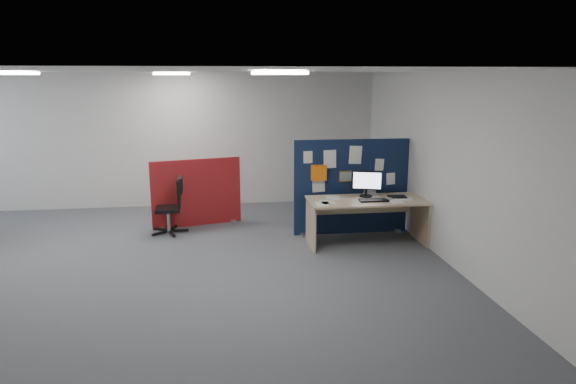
{
  "coord_description": "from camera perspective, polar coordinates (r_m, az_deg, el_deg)",
  "views": [
    {
      "loc": [
        1.28,
        -7.07,
        2.64
      ],
      "look_at": [
        2.25,
        0.07,
        1.0
      ],
      "focal_mm": 32.0,
      "sensor_mm": 36.0,
      "label": 1
    }
  ],
  "objects": [
    {
      "name": "navy_divider",
      "position": [
        8.7,
        6.92,
        0.59
      ],
      "size": [
        1.95,
        0.3,
        1.61
      ],
      "color": "#101C3C",
      "rests_on": "floor"
    },
    {
      "name": "keyboard",
      "position": [
        8.09,
        9.52,
        -0.91
      ],
      "size": [
        0.45,
        0.19,
        0.02
      ],
      "primitive_type": "cube",
      "rotation": [
        0.0,
        0.0,
        -0.02
      ],
      "color": "black",
      "rests_on": "main_desk"
    },
    {
      "name": "wall_back",
      "position": [
        10.72,
        -14.64,
        5.5
      ],
      "size": [
        9.0,
        0.02,
        2.7
      ],
      "primitive_type": "cube",
      "color": "silver",
      "rests_on": "floor"
    },
    {
      "name": "mouse",
      "position": [
        8.21,
        11.11,
        -0.76
      ],
      "size": [
        0.11,
        0.09,
        0.03
      ],
      "primitive_type": "cube",
      "rotation": [
        0.0,
        0.0,
        0.33
      ],
      "color": "#A2A2A8",
      "rests_on": "main_desk"
    },
    {
      "name": "wall_right",
      "position": [
        7.87,
        16.51,
        2.87
      ],
      "size": [
        0.02,
        7.0,
        2.7
      ],
      "primitive_type": "cube",
      "color": "silver",
      "rests_on": "floor"
    },
    {
      "name": "monitor_main",
      "position": [
        8.32,
        8.7,
        1.04
      ],
      "size": [
        0.47,
        0.2,
        0.42
      ],
      "rotation": [
        0.0,
        0.0,
        -0.31
      ],
      "color": "black",
      "rests_on": "main_desk"
    },
    {
      "name": "ceiling_lights",
      "position": [
        7.79,
        -15.12,
        12.62
      ],
      "size": [
        4.1,
        4.1,
        0.04
      ],
      "color": "white",
      "rests_on": "ceiling"
    },
    {
      "name": "floor",
      "position": [
        7.65,
        -17.06,
        -7.95
      ],
      "size": [
        9.0,
        9.0,
        0.0
      ],
      "primitive_type": "plane",
      "color": "#52555A",
      "rests_on": "ground"
    },
    {
      "name": "red_divider",
      "position": [
        9.28,
        -10.11,
        -0.14
      ],
      "size": [
        1.57,
        0.44,
        1.2
      ],
      "rotation": [
        0.0,
        0.0,
        0.25
      ],
      "color": "maroon",
      "rests_on": "floor"
    },
    {
      "name": "main_desk",
      "position": [
        8.27,
        8.65,
        -1.87
      ],
      "size": [
        1.86,
        0.83,
        0.73
      ],
      "color": "tan",
      "rests_on": "floor"
    },
    {
      "name": "ceiling",
      "position": [
        7.18,
        -18.5,
        12.66
      ],
      "size": [
        9.0,
        7.0,
        0.02
      ],
      "primitive_type": "cube",
      "color": "white",
      "rests_on": "wall_back"
    },
    {
      "name": "desk_papers",
      "position": [
        8.15,
        7.97,
        -0.84
      ],
      "size": [
        1.64,
        0.81,
        0.0
      ],
      "color": "white",
      "rests_on": "main_desk"
    },
    {
      "name": "paper_tray",
      "position": [
        8.43,
        12.03,
        -0.51
      ],
      "size": [
        0.3,
        0.25,
        0.01
      ],
      "primitive_type": "cube",
      "rotation": [
        0.0,
        0.0,
        -0.1
      ],
      "color": "black",
      "rests_on": "main_desk"
    },
    {
      "name": "wall_front",
      "position": [
        4.0,
        -26.13,
        -7.33
      ],
      "size": [
        9.0,
        0.02,
        2.7
      ],
      "primitive_type": "cube",
      "color": "silver",
      "rests_on": "floor"
    },
    {
      "name": "office_chair",
      "position": [
        8.92,
        -12.6,
        -1.1
      ],
      "size": [
        0.61,
        0.64,
        0.95
      ],
      "rotation": [
        0.0,
        0.0,
        0.02
      ],
      "color": "black",
      "rests_on": "floor"
    }
  ]
}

